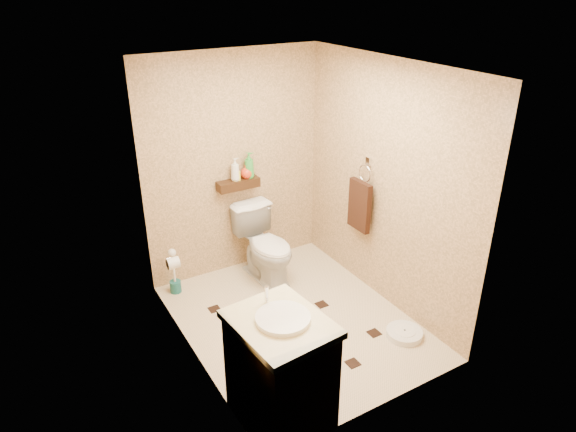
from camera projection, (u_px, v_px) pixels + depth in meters
ground at (295, 321)px, 4.96m from camera, size 2.50×2.50×0.00m
wall_back at (234, 166)px, 5.42m from camera, size 2.00×0.04×2.40m
wall_front at (392, 274)px, 3.47m from camera, size 2.00×0.04×2.40m
wall_left at (186, 235)px, 3.99m from camera, size 0.04×2.50×2.40m
wall_right at (385, 186)px, 4.90m from camera, size 0.04×2.50×2.40m
ceiling at (297, 66)px, 3.93m from camera, size 2.00×2.50×0.02m
wall_shelf at (238, 184)px, 5.43m from camera, size 0.46×0.14×0.10m
floor_accents at (298, 324)px, 4.91m from camera, size 1.25×1.45×0.01m
toilet at (266, 245)px, 5.50m from camera, size 0.49×0.81×0.80m
vanity at (281, 369)px, 3.70m from camera, size 0.66×0.78×1.02m
bathroom_scale at (404, 333)px, 4.74m from camera, size 0.42×0.42×0.07m
toilet_brush at (175, 277)px, 5.34m from camera, size 0.12×0.12×0.51m
towel_ring at (360, 203)px, 5.17m from camera, size 0.12×0.30×0.76m
toilet_paper at (173, 263)px, 4.78m from camera, size 0.12×0.11×0.12m
bottle_a at (235, 169)px, 5.34m from camera, size 0.10×0.10×0.24m
bottle_b at (236, 173)px, 5.37m from camera, size 0.07×0.07×0.15m
bottle_c at (246, 171)px, 5.42m from camera, size 0.17×0.17×0.16m
bottle_d at (249, 165)px, 5.41m from camera, size 0.15×0.15×0.28m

